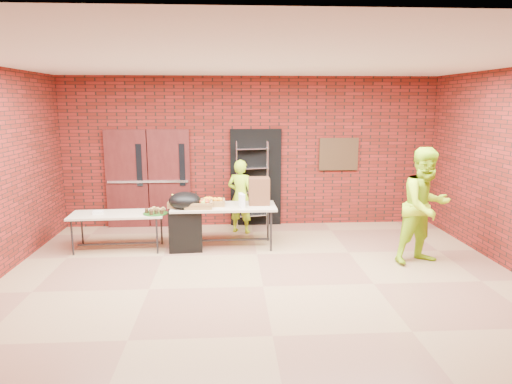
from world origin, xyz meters
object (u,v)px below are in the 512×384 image
table_left (118,216)px  coffee_dispenser (259,191)px  wire_rack (252,185)px  table_right (224,209)px  volunteer_woman (241,196)px  volunteer_man (425,206)px  covered_grill (185,221)px

table_left → coffee_dispenser: coffee_dispenser is taller
wire_rack → table_left: wire_rack is taller
table_right → volunteer_woman: 1.00m
table_left → volunteer_man: bearing=-13.4°
volunteer_woman → coffee_dispenser: bearing=133.4°
table_left → table_right: table_right is taller
wire_rack → volunteer_man: size_ratio=0.95×
table_right → covered_grill: covered_grill is taller
wire_rack → volunteer_woman: bearing=-132.2°
coffee_dispenser → covered_grill: coffee_dispenser is taller
coffee_dispenser → covered_grill: size_ratio=0.47×
covered_grill → volunteer_woman: bearing=42.0°
wire_rack → volunteer_woman: wire_rack is taller
covered_grill → volunteer_man: bearing=-17.0°
table_left → table_right: size_ratio=0.88×
wire_rack → table_right: wire_rack is taller
table_left → wire_rack: bearing=27.2°
table_right → volunteer_woman: volunteer_woman is taller
table_right → wire_rack: bearing=66.1°
coffee_dispenser → covered_grill: bearing=-170.9°
wire_rack → volunteer_woman: (-0.26, -0.45, -0.16)m
table_left → table_right: bearing=-0.9°
covered_grill → wire_rack: bearing=45.4°
volunteer_woman → table_right: bearing=93.1°
table_left → volunteer_woman: volunteer_woman is taller
volunteer_woman → volunteer_man: (3.00, -2.00, 0.21)m
coffee_dispenser → volunteer_woman: size_ratio=0.33×
covered_grill → volunteer_man: volunteer_man is taller
volunteer_man → wire_rack: bearing=120.4°
table_left → coffee_dispenser: size_ratio=3.37×
table_right → covered_grill: (-0.70, -0.13, -0.18)m
coffee_dispenser → table_right: bearing=-172.2°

